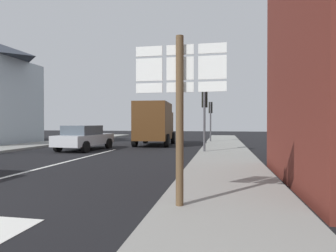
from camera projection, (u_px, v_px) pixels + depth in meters
The scene contains 8 objects.
ground_plane at pixel (101, 153), 15.08m from camera, with size 80.00×80.00×0.00m, color black.
sidewalk_right at pixel (225, 160), 11.89m from camera, with size 2.69×44.00×0.14m, color gray.
lane_centre_stripe at pixel (59, 164), 11.15m from camera, with size 0.16×12.00×0.01m, color silver.
sedan_far at pixel (84, 137), 16.76m from camera, with size 2.22×4.32×1.47m.
delivery_truck at pixel (155, 123), 20.27m from camera, with size 2.71×5.11×3.05m.
route_sign_post at pixel (180, 102), 5.08m from camera, with size 1.66×0.14×3.20m.
traffic_light_near_right at pixel (205, 107), 14.81m from camera, with size 0.30×0.49×3.35m.
traffic_light_far_right at pixel (211, 113), 22.79m from camera, with size 0.30×0.49×3.32m.
Camera 1 is at (6.36, -4.12, 1.64)m, focal length 30.06 mm.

